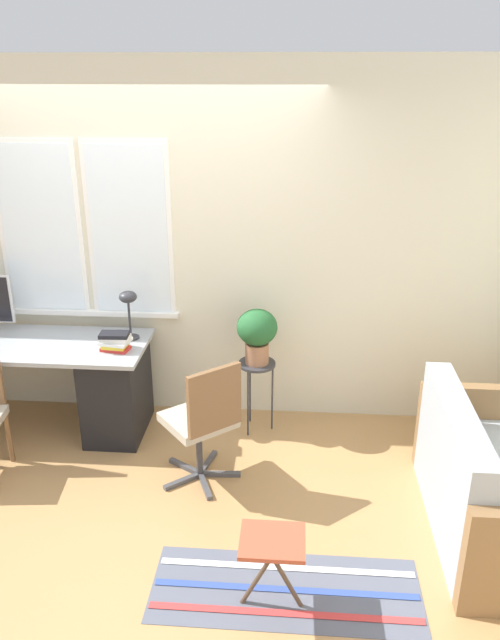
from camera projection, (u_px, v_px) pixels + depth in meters
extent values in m
plane|color=tan|center=(142.00, 457.00, 4.49)|extent=(14.00, 14.00, 0.00)
cube|color=beige|center=(154.00, 247.00, 4.69)|extent=(9.00, 0.06, 2.70)
cube|color=white|center=(41.00, 230.00, 4.66)|extent=(0.64, 0.02, 1.33)
cube|color=white|center=(40.00, 230.00, 4.66)|extent=(0.57, 0.01, 1.26)
cube|color=white|center=(130.00, 231.00, 4.62)|extent=(0.64, 0.02, 1.33)
cube|color=white|center=(129.00, 232.00, 4.61)|extent=(0.57, 0.01, 1.26)
cube|color=white|center=(93.00, 311.00, 4.89)|extent=(1.37, 0.11, 0.04)
cube|color=#9EA3A8|center=(6.00, 344.00, 4.62)|extent=(2.09, 0.68, 0.03)
cube|color=black|center=(117.00, 391.00, 4.70)|extent=(0.40, 0.60, 0.69)
cylinder|color=#2D2D33|center=(131.00, 337.00, 4.67)|extent=(0.13, 0.13, 0.01)
cylinder|color=#2D2D33|center=(130.00, 319.00, 4.61)|extent=(0.02, 0.02, 0.29)
ellipsoid|color=#2D2D33|center=(128.00, 297.00, 4.55)|extent=(0.13, 0.13, 0.09)
cube|color=red|center=(116.00, 349.00, 4.47)|extent=(0.21, 0.15, 0.02)
cube|color=yellow|center=(115.00, 345.00, 4.46)|extent=(0.18, 0.15, 0.03)
cube|color=white|center=(115.00, 341.00, 4.46)|extent=(0.22, 0.20, 0.02)
cube|color=white|center=(115.00, 338.00, 4.45)|extent=(0.21, 0.15, 0.04)
cube|color=black|center=(114.00, 335.00, 4.42)|extent=(0.21, 0.13, 0.03)
cylinder|color=brown|center=(9.00, 435.00, 4.37)|extent=(0.04, 0.04, 0.42)
cube|color=#47474C|center=(183.00, 481.00, 4.20)|extent=(0.24, 0.21, 0.03)
cube|color=#47474C|center=(205.00, 486.00, 4.16)|extent=(0.14, 0.27, 0.03)
cube|color=#47474C|center=(220.00, 474.00, 4.28)|extent=(0.28, 0.05, 0.03)
cube|color=#47474C|center=(208.00, 463.00, 4.40)|extent=(0.10, 0.28, 0.03)
cube|color=#47474C|center=(185.00, 467.00, 4.36)|extent=(0.25, 0.18, 0.03)
cylinder|color=#333338|center=(199.00, 448.00, 4.20)|extent=(0.04, 0.04, 0.39)
cube|color=#B2A893|center=(198.00, 420.00, 4.12)|extent=(0.57, 0.56, 0.06)
cube|color=brown|center=(214.00, 400.00, 3.87)|extent=(0.31, 0.27, 0.42)
cube|color=#9EA8B2|center=(455.00, 440.00, 3.59)|extent=(0.16, 1.21, 0.42)
cube|color=olive|center=(476.00, 427.00, 4.28)|extent=(0.80, 0.09, 0.63)
cylinder|color=#333338|center=(257.00, 364.00, 4.64)|extent=(0.28, 0.28, 0.02)
cylinder|color=#333338|center=(272.00, 398.00, 4.74)|extent=(0.01, 0.01, 0.55)
cylinder|color=#333338|center=(250.00, 390.00, 4.85)|extent=(0.01, 0.01, 0.55)
cylinder|color=#333338|center=(248.00, 404.00, 4.66)|extent=(0.01, 0.01, 0.55)
cylinder|color=#9E6B4C|center=(257.00, 353.00, 4.61)|extent=(0.17, 0.17, 0.16)
ellipsoid|color=#235B2D|center=(257.00, 327.00, 4.53)|extent=(0.30, 0.30, 0.27)
cube|color=#565B6B|center=(286.00, 590.00, 3.34)|extent=(1.45, 0.55, 0.01)
cube|color=#C63838|center=(285.00, 613.00, 3.19)|extent=(1.42, 0.04, 0.00)
cube|color=#334C99|center=(286.00, 589.00, 3.34)|extent=(1.42, 0.04, 0.00)
cube|color=white|center=(286.00, 568.00, 3.49)|extent=(1.42, 0.04, 0.00)
cube|color=#B24C33|center=(272.00, 541.00, 3.10)|extent=(0.33, 0.28, 0.02)
cylinder|color=#4C3D2D|center=(261.00, 574.00, 3.19)|extent=(0.22, 0.02, 0.41)
cylinder|color=#4C3D2D|center=(283.00, 575.00, 3.18)|extent=(0.22, 0.02, 0.41)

